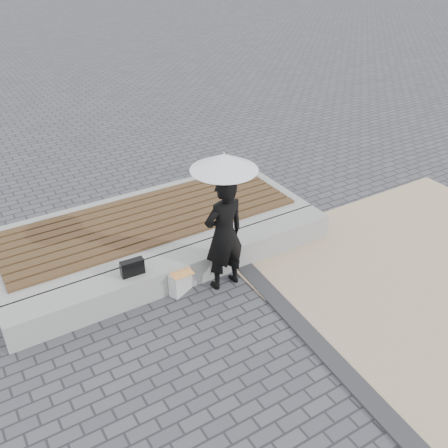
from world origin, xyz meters
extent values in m
plane|color=#46464B|center=(0.00, 0.00, 0.00)|extent=(80.00, 80.00, 0.00)
cube|color=#2F2F32|center=(0.75, -0.50, 0.02)|extent=(0.61, 5.20, 0.04)
cube|color=#979792|center=(0.00, 1.60, 0.20)|extent=(5.00, 0.45, 0.40)
cube|color=gray|center=(0.00, 2.80, 0.20)|extent=(5.00, 2.00, 0.40)
imported|color=black|center=(0.41, 1.20, 0.83)|extent=(0.63, 0.44, 1.67)
cylinder|color=#AAAAAF|center=(0.41, 1.20, 1.36)|extent=(0.02, 0.02, 0.87)
cone|color=white|center=(0.41, 1.20, 1.90)|extent=(0.87, 0.87, 0.21)
sphere|color=#AAAAAF|center=(0.41, 1.20, 2.02)|extent=(0.03, 0.03, 0.03)
cube|color=black|center=(-0.79, 1.58, 0.51)|extent=(0.32, 0.13, 0.22)
cube|color=#BBBBB7|center=(-0.20, 1.36, 0.18)|extent=(0.37, 0.27, 0.36)
cube|color=#E14151|center=(-0.20, 1.31, 0.36)|extent=(0.31, 0.23, 0.01)
camera|label=1|loc=(-2.57, -3.66, 4.46)|focal=40.29mm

